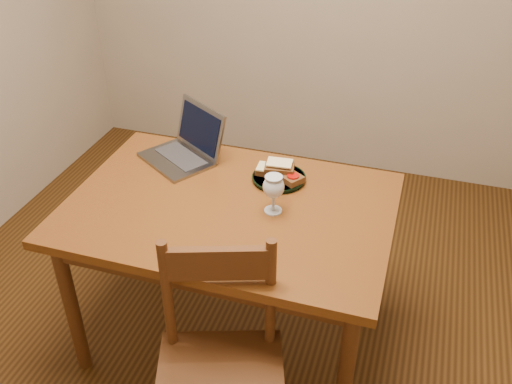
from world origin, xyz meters
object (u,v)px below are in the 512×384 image
(table, at_px, (230,222))
(milk_glass, at_px, (273,194))
(laptop, at_px, (187,145))
(chair, at_px, (220,363))
(plate, at_px, (279,178))

(table, relative_size, milk_glass, 7.95)
(table, height_order, laptop, laptop)
(chair, distance_m, laptop, 1.04)
(milk_glass, bearing_deg, laptop, 148.86)
(plate, bearing_deg, laptop, 171.13)
(chair, xyz_separation_m, plate, (-0.02, 0.81, 0.25))
(plate, bearing_deg, chair, -88.25)
(chair, bearing_deg, laptop, 99.37)
(plate, relative_size, laptop, 0.55)
(table, height_order, chair, chair)
(plate, relative_size, milk_glass, 1.41)
(table, xyz_separation_m, milk_glass, (0.18, 0.01, 0.17))
(laptop, bearing_deg, milk_glass, 1.62)
(chair, distance_m, plate, 0.85)
(plate, distance_m, laptop, 0.46)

